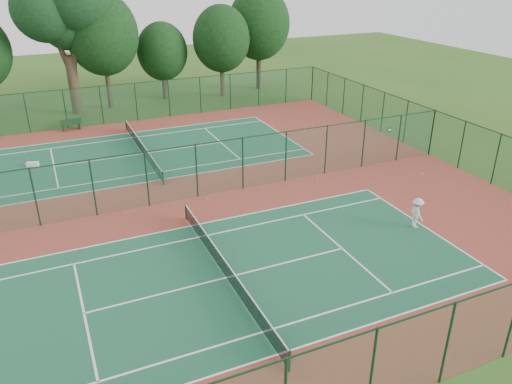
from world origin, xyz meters
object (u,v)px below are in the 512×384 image
(bench, at_px, (71,124))
(kit_bag, at_px, (33,164))
(player_near, at_px, (417,213))
(big_tree, at_px, (63,8))

(bench, bearing_deg, kit_bag, -121.61)
(player_near, relative_size, bench, 0.98)
(big_tree, bearing_deg, bench, -101.89)
(kit_bag, bearing_deg, player_near, -22.79)
(player_near, distance_m, kit_bag, 26.55)
(player_near, relative_size, kit_bag, 2.07)
(kit_bag, xyz_separation_m, big_tree, (4.62, 13.31, 9.43))
(bench, bearing_deg, big_tree, 70.61)
(player_near, bearing_deg, big_tree, 33.54)
(bench, bearing_deg, player_near, -66.30)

